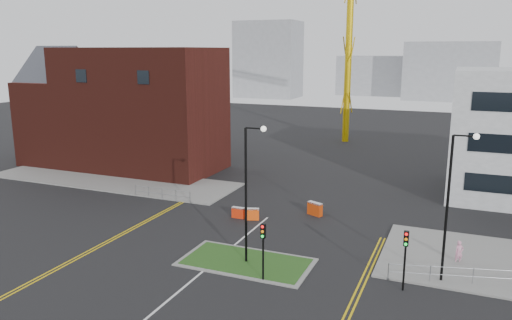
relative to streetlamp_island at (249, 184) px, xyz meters
The scene contains 22 objects.
ground 9.91m from the streetlamp_island, 105.50° to the right, with size 200.00×200.00×0.00m, color black.
pavement_left 26.80m from the streetlamp_island, 147.78° to the left, with size 28.00×8.00×0.12m, color slate.
island_kerb 5.38m from the streetlamp_island, behind, with size 8.60×4.60×0.08m, color slate.
grass_island 5.36m from the streetlamp_island, behind, with size 8.00×4.00×0.12m, color #1F4C19.
brick_building 32.20m from the streetlamp_island, 141.56° to the left, with size 24.20×10.07×14.24m.
streetlamp_island is the anchor object (origin of this frame).
streetlamp_right_near 12.17m from the streetlamp_island, ahead, with size 1.46×0.36×9.18m.
traffic_light_island 3.92m from the streetlamp_island, 48.59° to the right, with size 0.28×0.33×3.65m.
traffic_light_right 10.19m from the streetlamp_island, ahead, with size 0.28×0.33×3.65m.
railing_left 17.22m from the streetlamp_island, 142.89° to the left, with size 6.05×0.05×1.10m.
centre_line 8.38m from the streetlamp_island, 110.29° to the right, with size 0.15×30.00×0.01m, color silver.
yellow_left_a 12.61m from the streetlamp_island, 169.89° to the left, with size 0.12×24.00×0.01m, color gold.
yellow_left_b 12.35m from the streetlamp_island, 169.62° to the left, with size 0.12×24.00×0.01m, color gold.
yellow_right_a 9.29m from the streetlamp_island, 15.36° to the right, with size 0.12×20.00×0.01m, color gold.
yellow_right_b 9.53m from the streetlamp_island, 14.78° to the right, with size 0.12×20.00×0.01m, color gold.
skyline_a 119.82m from the streetlamp_island, 110.65° to the left, with size 18.00×12.00×22.00m, color gray.
skyline_b 122.28m from the streetlamp_island, 86.35° to the left, with size 24.00×12.00×16.00m, color gray.
skyline_d 132.40m from the streetlamp_island, 94.43° to the left, with size 30.00×12.00×12.00m, color gray.
pedestrian 14.50m from the streetlamp_island, 22.42° to the left, with size 0.57×0.38×1.57m, color pink.
barrier_left 9.91m from the streetlamp_island, 111.92° to the left, with size 1.23×0.75×0.98m.
barrier_mid 10.39m from the streetlamp_island, 119.09° to the left, with size 1.10×0.38×0.92m.
barrier_right 12.19m from the streetlamp_island, 83.57° to the left, with size 1.41×0.95×1.13m.
Camera 1 is at (14.39, -20.04, 13.70)m, focal length 35.00 mm.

